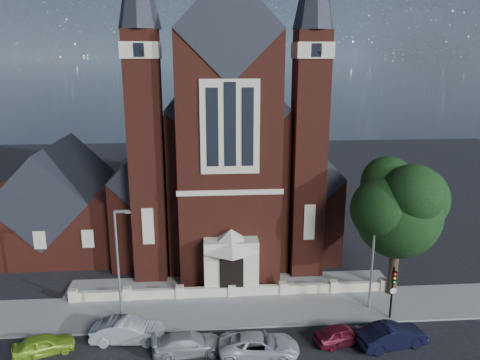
{
  "coord_description": "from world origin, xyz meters",
  "views": [
    {
      "loc": [
        -1.77,
        -26.21,
        18.01
      ],
      "look_at": [
        1.04,
        12.0,
        7.91
      ],
      "focal_mm": 35.0,
      "sensor_mm": 36.0,
      "label": 1
    }
  ],
  "objects_px": {
    "church": "(223,152)",
    "street_lamp_right": "(374,251)",
    "car_silver_a": "(128,331)",
    "traffic_signal": "(393,286)",
    "car_navy": "(392,336)",
    "car_dark_red": "(342,334)",
    "car_white_suv": "(259,346)",
    "street_tree": "(402,211)",
    "car_silver_b": "(189,344)",
    "street_lamp_left": "(119,259)",
    "parish_hall": "(60,206)",
    "car_lime_van": "(44,345)"
  },
  "relations": [
    {
      "from": "parish_hall",
      "to": "car_dark_red",
      "type": "xyz_separation_m",
      "value": [
        22.79,
        -18.07,
        -3.37
      ]
    },
    {
      "from": "street_lamp_right",
      "to": "car_silver_b",
      "type": "relative_size",
      "value": 1.79
    },
    {
      "from": "church",
      "to": "traffic_signal",
      "type": "distance_m",
      "value": 23.94
    },
    {
      "from": "church",
      "to": "traffic_signal",
      "type": "bearing_deg",
      "value": -61.8
    },
    {
      "from": "street_lamp_left",
      "to": "street_lamp_right",
      "type": "xyz_separation_m",
      "value": [
        18.0,
        0.0,
        0.0
      ]
    },
    {
      "from": "car_dark_red",
      "to": "street_lamp_left",
      "type": "bearing_deg",
      "value": 61.66
    },
    {
      "from": "car_silver_b",
      "to": "car_lime_van",
      "type": "bearing_deg",
      "value": 80.0
    },
    {
      "from": "traffic_signal",
      "to": "car_white_suv",
      "type": "height_order",
      "value": "traffic_signal"
    },
    {
      "from": "street_lamp_left",
      "to": "parish_hall",
      "type": "bearing_deg",
      "value": 120.02
    },
    {
      "from": "car_silver_a",
      "to": "car_silver_b",
      "type": "xyz_separation_m",
      "value": [
        3.99,
        -1.53,
        -0.12
      ]
    },
    {
      "from": "street_tree",
      "to": "traffic_signal",
      "type": "bearing_deg",
      "value": -115.95
    },
    {
      "from": "church",
      "to": "car_silver_a",
      "type": "height_order",
      "value": "church"
    },
    {
      "from": "traffic_signal",
      "to": "car_navy",
      "type": "xyz_separation_m",
      "value": [
        -1.13,
        -3.07,
        -1.83
      ]
    },
    {
      "from": "street_tree",
      "to": "car_dark_red",
      "type": "relative_size",
      "value": 2.85
    },
    {
      "from": "church",
      "to": "street_lamp_right",
      "type": "xyz_separation_m",
      "value": [
        10.09,
        -18.94,
        -3.59
      ]
    },
    {
      "from": "church",
      "to": "street_tree",
      "type": "xyz_separation_m",
      "value": [
        12.6,
        -17.23,
        -1.23
      ]
    },
    {
      "from": "street_lamp_left",
      "to": "car_navy",
      "type": "distance_m",
      "value": 18.77
    },
    {
      "from": "street_lamp_left",
      "to": "car_white_suv",
      "type": "height_order",
      "value": "street_lamp_left"
    },
    {
      "from": "car_silver_a",
      "to": "car_navy",
      "type": "relative_size",
      "value": 1.02
    },
    {
      "from": "parish_hall",
      "to": "church",
      "type": "bearing_deg",
      "value": 17.16
    },
    {
      "from": "street_lamp_left",
      "to": "car_navy",
      "type": "height_order",
      "value": "street_lamp_left"
    },
    {
      "from": "car_lime_van",
      "to": "street_tree",
      "type": "bearing_deg",
      "value": -97.04
    },
    {
      "from": "street_tree",
      "to": "traffic_signal",
      "type": "height_order",
      "value": "street_tree"
    },
    {
      "from": "church",
      "to": "car_dark_red",
      "type": "distance_m",
      "value": 25.15
    },
    {
      "from": "street_lamp_right",
      "to": "car_dark_red",
      "type": "xyz_separation_m",
      "value": [
        -3.3,
        -4.07,
        -3.96
      ]
    },
    {
      "from": "car_silver_a",
      "to": "car_dark_red",
      "type": "bearing_deg",
      "value": -91.73
    },
    {
      "from": "car_navy",
      "to": "car_silver_b",
      "type": "bearing_deg",
      "value": 76.46
    },
    {
      "from": "street_lamp_left",
      "to": "car_dark_red",
      "type": "distance_m",
      "value": 15.76
    },
    {
      "from": "street_tree",
      "to": "car_navy",
      "type": "distance_m",
      "value": 9.29
    },
    {
      "from": "street_lamp_right",
      "to": "car_white_suv",
      "type": "xyz_separation_m",
      "value": [
        -8.83,
        -4.98,
        -3.9
      ]
    },
    {
      "from": "car_silver_a",
      "to": "street_lamp_right",
      "type": "bearing_deg",
      "value": -77.3
    },
    {
      "from": "church",
      "to": "car_dark_red",
      "type": "height_order",
      "value": "church"
    },
    {
      "from": "car_lime_van",
      "to": "car_white_suv",
      "type": "bearing_deg",
      "value": -114.63
    },
    {
      "from": "street_lamp_left",
      "to": "car_navy",
      "type": "xyz_separation_m",
      "value": [
        17.77,
        -4.64,
        -3.84
      ]
    },
    {
      "from": "car_navy",
      "to": "traffic_signal",
      "type": "bearing_deg",
      "value": -32.79
    },
    {
      "from": "church",
      "to": "parish_hall",
      "type": "relative_size",
      "value": 2.86
    },
    {
      "from": "street_lamp_right",
      "to": "car_lime_van",
      "type": "relative_size",
      "value": 2.19
    },
    {
      "from": "street_lamp_left",
      "to": "car_navy",
      "type": "relative_size",
      "value": 1.77
    },
    {
      "from": "street_tree",
      "to": "car_silver_a",
      "type": "bearing_deg",
      "value": -166.93
    },
    {
      "from": "car_lime_van",
      "to": "car_dark_red",
      "type": "distance_m",
      "value": 18.93
    },
    {
      "from": "street_tree",
      "to": "car_silver_b",
      "type": "xyz_separation_m",
      "value": [
        -15.7,
        -6.11,
        -6.3
      ]
    },
    {
      "from": "church",
      "to": "street_lamp_right",
      "type": "relative_size",
      "value": 4.31
    },
    {
      "from": "street_lamp_left",
      "to": "car_white_suv",
      "type": "xyz_separation_m",
      "value": [
        9.17,
        -4.98,
        -3.9
      ]
    },
    {
      "from": "street_lamp_left",
      "to": "traffic_signal",
      "type": "height_order",
      "value": "street_lamp_left"
    },
    {
      "from": "car_dark_red",
      "to": "traffic_signal",
      "type": "bearing_deg",
      "value": -72.17
    },
    {
      "from": "street_lamp_right",
      "to": "car_navy",
      "type": "xyz_separation_m",
      "value": [
        -0.23,
        -4.64,
        -3.84
      ]
    },
    {
      "from": "traffic_signal",
      "to": "car_white_suv",
      "type": "relative_size",
      "value": 0.8
    },
    {
      "from": "church",
      "to": "street_lamp_left",
      "type": "relative_size",
      "value": 4.31
    },
    {
      "from": "car_silver_b",
      "to": "street_lamp_right",
      "type": "bearing_deg",
      "value": -77.79
    },
    {
      "from": "street_tree",
      "to": "car_dark_red",
      "type": "xyz_separation_m",
      "value": [
        -5.8,
        -5.78,
        -6.32
      ]
    }
  ]
}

